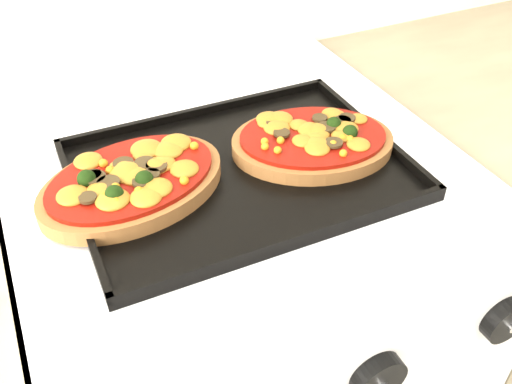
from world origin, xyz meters
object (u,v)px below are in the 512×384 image
pizza_left (132,181)px  pizza_right (313,140)px  baking_tray (239,169)px  stove (239,361)px

pizza_left → pizza_right: 0.24m
baking_tray → pizza_left: bearing=174.5°
pizza_left → pizza_right: bearing=-3.5°
baking_tray → pizza_right: size_ratio=1.91×
baking_tray → pizza_left: pizza_left is taller
pizza_right → stove: bearing=159.7°
pizza_left → pizza_right: size_ratio=1.08×
stove → pizza_left: pizza_left is taller
pizza_left → pizza_right: (0.24, -0.01, -0.00)m
pizza_right → pizza_left: bearing=176.5°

